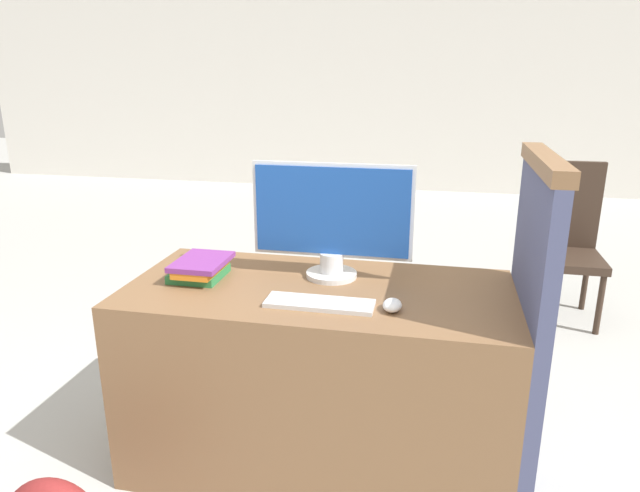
# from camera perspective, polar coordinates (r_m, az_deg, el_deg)

# --- Properties ---
(wall_back) EXTENTS (12.00, 0.06, 2.80)m
(wall_back) POSITION_cam_1_polar(r_m,az_deg,el_deg) (7.53, 9.13, 16.13)
(wall_back) COLOR silver
(wall_back) RESTS_ON ground_plane
(desk) EXTENTS (1.43, 0.69, 0.74)m
(desk) POSITION_cam_1_polar(r_m,az_deg,el_deg) (2.28, -0.14, -12.88)
(desk) COLOR brown
(desk) RESTS_ON ground_plane
(carrel_divider) EXTENTS (0.07, 0.64, 1.26)m
(carrel_divider) POSITION_cam_1_polar(r_m,az_deg,el_deg) (2.13, 19.88, -8.23)
(carrel_divider) COLOR #474C70
(carrel_divider) RESTS_ON ground_plane
(monitor) EXTENTS (0.62, 0.20, 0.45)m
(monitor) POSITION_cam_1_polar(r_m,az_deg,el_deg) (2.16, 1.20, 2.63)
(monitor) COLOR silver
(monitor) RESTS_ON desk
(keyboard) EXTENTS (0.37, 0.12, 0.02)m
(keyboard) POSITION_cam_1_polar(r_m,az_deg,el_deg) (1.96, -0.04, -5.76)
(keyboard) COLOR silver
(keyboard) RESTS_ON desk
(mouse) EXTENTS (0.06, 0.09, 0.04)m
(mouse) POSITION_cam_1_polar(r_m,az_deg,el_deg) (1.93, 7.24, -5.89)
(mouse) COLOR white
(mouse) RESTS_ON desk
(book_stack) EXTENTS (0.20, 0.25, 0.08)m
(book_stack) POSITION_cam_1_polar(r_m,az_deg,el_deg) (2.25, -11.88, -2.20)
(book_stack) COLOR #2D7F42
(book_stack) RESTS_ON desk
(far_chair) EXTENTS (0.44, 0.44, 0.97)m
(far_chair) POSITION_cam_1_polar(r_m,az_deg,el_deg) (3.88, 23.16, 0.87)
(far_chair) COLOR #38281E
(far_chair) RESTS_ON ground_plane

